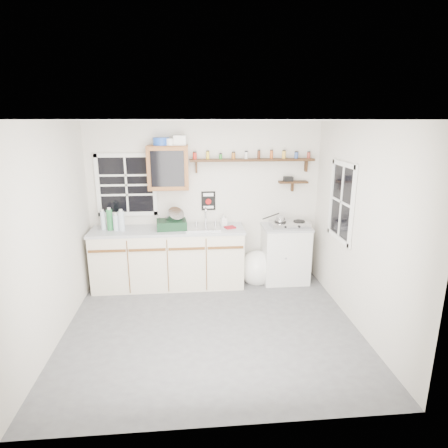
{
  "coord_description": "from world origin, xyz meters",
  "views": [
    {
      "loc": [
        -0.22,
        -4.18,
        2.49
      ],
      "look_at": [
        0.2,
        0.55,
        1.18
      ],
      "focal_mm": 30.0,
      "sensor_mm": 36.0,
      "label": 1
    }
  ],
  "objects_px": {
    "right_cabinet": "(285,253)",
    "hotplate": "(290,224)",
    "upper_cabinet": "(168,168)",
    "dish_rack": "(173,222)",
    "spice_shelf": "(253,159)",
    "main_cabinet": "(169,257)"
  },
  "relations": [
    {
      "from": "upper_cabinet",
      "to": "dish_rack",
      "type": "relative_size",
      "value": 1.39
    },
    {
      "from": "dish_rack",
      "to": "right_cabinet",
      "type": "bearing_deg",
      "value": -4.09
    },
    {
      "from": "right_cabinet",
      "to": "hotplate",
      "type": "bearing_deg",
      "value": -22.88
    },
    {
      "from": "right_cabinet",
      "to": "spice_shelf",
      "type": "distance_m",
      "value": 1.57
    },
    {
      "from": "main_cabinet",
      "to": "hotplate",
      "type": "bearing_deg",
      "value": 0.17
    },
    {
      "from": "main_cabinet",
      "to": "spice_shelf",
      "type": "xyz_separation_m",
      "value": [
        1.31,
        0.21,
        1.47
      ]
    },
    {
      "from": "main_cabinet",
      "to": "dish_rack",
      "type": "relative_size",
      "value": 4.94
    },
    {
      "from": "main_cabinet",
      "to": "upper_cabinet",
      "type": "xyz_separation_m",
      "value": [
        0.03,
        0.14,
        1.36
      ]
    },
    {
      "from": "right_cabinet",
      "to": "dish_rack",
      "type": "xyz_separation_m",
      "value": [
        -1.76,
        -0.03,
        0.57
      ]
    },
    {
      "from": "right_cabinet",
      "to": "dish_rack",
      "type": "distance_m",
      "value": 1.85
    },
    {
      "from": "dish_rack",
      "to": "hotplate",
      "type": "xyz_separation_m",
      "value": [
        1.8,
        0.01,
        -0.08
      ]
    },
    {
      "from": "right_cabinet",
      "to": "hotplate",
      "type": "distance_m",
      "value": 0.5
    },
    {
      "from": "dish_rack",
      "to": "upper_cabinet",
      "type": "bearing_deg",
      "value": 102.09
    },
    {
      "from": "hotplate",
      "to": "dish_rack",
      "type": "bearing_deg",
      "value": 177.61
    },
    {
      "from": "upper_cabinet",
      "to": "spice_shelf",
      "type": "height_order",
      "value": "upper_cabinet"
    },
    {
      "from": "right_cabinet",
      "to": "spice_shelf",
      "type": "height_order",
      "value": "spice_shelf"
    },
    {
      "from": "dish_rack",
      "to": "hotplate",
      "type": "bearing_deg",
      "value": -4.75
    },
    {
      "from": "hotplate",
      "to": "spice_shelf",
      "type": "bearing_deg",
      "value": 157.36
    },
    {
      "from": "spice_shelf",
      "to": "hotplate",
      "type": "bearing_deg",
      "value": -20.02
    },
    {
      "from": "right_cabinet",
      "to": "dish_rack",
      "type": "bearing_deg",
      "value": -179.11
    },
    {
      "from": "main_cabinet",
      "to": "spice_shelf",
      "type": "distance_m",
      "value": 1.98
    },
    {
      "from": "main_cabinet",
      "to": "upper_cabinet",
      "type": "height_order",
      "value": "upper_cabinet"
    }
  ]
}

